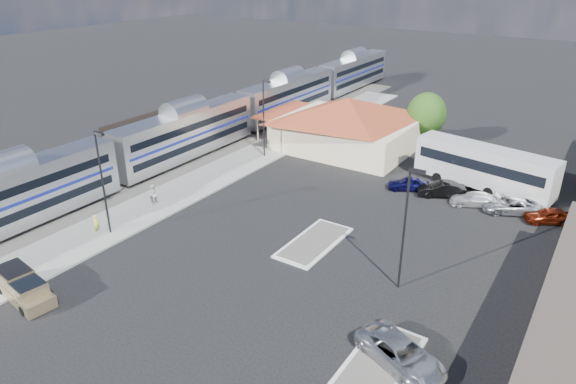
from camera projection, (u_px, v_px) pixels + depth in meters
The scene contains 22 objects.
ground at pixel (260, 240), 41.91m from camera, with size 280.00×280.00×0.00m, color black.
railbed at pixel (152, 160), 58.48m from camera, with size 16.00×100.00×0.12m, color #4C4944.
platform at pixel (200, 183), 52.44m from camera, with size 5.50×92.00×0.18m, color gray.
passenger_train at pixel (187, 135), 57.91m from camera, with size 3.00×104.00×5.55m.
freight_cars at pixel (157, 132), 62.06m from camera, with size 2.80×46.00×4.00m.
station_depot at pixel (347, 123), 61.18m from camera, with size 18.35×12.24×6.20m.
traffic_island_south at pixel (314, 242), 41.39m from camera, with size 3.30×7.50×0.21m.
traffic_island_north at pixel (377, 366), 28.77m from camera, with size 3.30×7.50×0.21m.
lamp_plat_s at pixel (102, 175), 40.59m from camera, with size 1.08×0.25×9.00m.
lamp_plat_n at pixel (264, 113), 57.35m from camera, with size 1.08×0.25×9.00m.
lamp_lot at pixel (406, 219), 33.66m from camera, with size 1.08×0.25×9.00m.
tree_depot at pixel (426, 114), 61.60m from camera, with size 4.71×4.71×6.63m.
pickup_truck at pixel (23, 288), 34.29m from camera, with size 5.54×2.63×1.84m.
suv at pixel (401, 354), 28.69m from camera, with size 2.59×5.61×1.56m, color #ADB1B6.
coach_bus at pixel (484, 166), 50.26m from camera, with size 13.87×5.39×4.35m.
person_a at pixel (96, 224), 42.43m from camera, with size 0.58×0.38×1.60m, color #DFDF45.
person_b at pixel (153, 194), 47.37m from camera, with size 0.93×0.72×1.91m, color silver.
parked_car_a at pixel (408, 184), 50.79m from camera, with size 1.63×4.06×1.38m, color #0C0C3F.
parked_car_b at pixel (441, 189), 49.39m from camera, with size 1.57×4.51×1.49m, color black.
parked_car_c at pixel (474, 199), 47.61m from camera, with size 1.78×4.38×1.27m, color silver.
parked_car_d at pixel (511, 206), 46.21m from camera, with size 2.32×5.02×1.40m, color gray.
parked_car_e at pixel (549, 216), 44.38m from camera, with size 1.65×4.10×1.40m, color maroon.
Camera 1 is at (22.01, -29.29, 20.85)m, focal length 32.00 mm.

